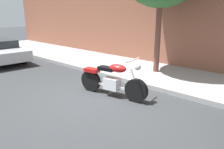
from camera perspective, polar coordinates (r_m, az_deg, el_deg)
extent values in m
plane|color=#303335|center=(5.99, -4.11, -6.23)|extent=(60.00, 60.00, 0.00)
cube|color=gray|center=(8.19, 10.98, 0.27)|extent=(24.71, 2.82, 0.14)
cylinder|color=black|center=(5.66, 6.42, -4.24)|extent=(0.64, 0.22, 0.63)
cylinder|color=black|center=(6.44, -5.62, -1.64)|extent=(0.64, 0.22, 0.63)
cube|color=silver|center=(6.00, 0.00, -2.42)|extent=(0.48, 0.34, 0.32)
cube|color=silver|center=(6.02, 0.00, -3.05)|extent=(1.36, 0.28, 0.06)
ellipsoid|color=red|center=(5.77, 1.49, 1.65)|extent=(0.55, 0.33, 0.22)
cube|color=black|center=(5.98, -1.44, 1.58)|extent=(0.51, 0.31, 0.10)
cube|color=red|center=(6.31, -5.35, 1.19)|extent=(0.47, 0.30, 0.10)
cylinder|color=silver|center=(5.59, 5.96, -1.44)|extent=(0.28, 0.09, 0.58)
cylinder|color=silver|center=(5.48, 5.56, 3.81)|extent=(0.14, 0.70, 0.04)
sphere|color=silver|center=(5.46, 6.81, 1.99)|extent=(0.17, 0.17, 0.17)
cylinder|color=silver|center=(6.29, -1.10, -2.49)|extent=(0.80, 0.21, 0.09)
cylinder|color=black|center=(10.66, -22.55, 4.40)|extent=(0.66, 0.28, 0.64)
cylinder|color=black|center=(13.41, -27.02, 6.09)|extent=(0.66, 0.28, 0.64)
cylinder|color=brown|center=(8.00, 12.07, 10.50)|extent=(0.20, 0.20, 3.06)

